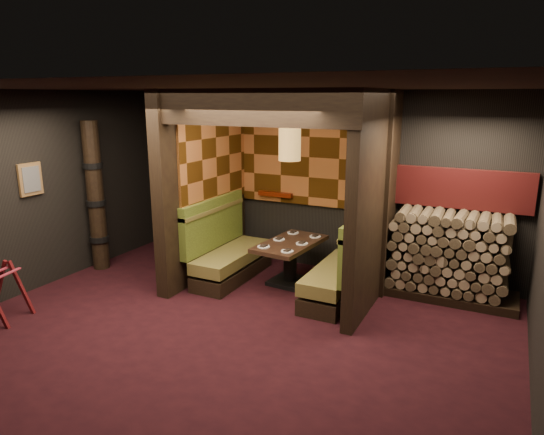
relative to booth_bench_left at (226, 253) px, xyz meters
The scene contains 20 objects.
floor 1.95m from the booth_bench_left, 59.77° to the right, with size 6.50×5.50×0.02m, color black.
ceiling 3.11m from the booth_bench_left, 59.77° to the right, with size 6.50×5.50×0.02m, color black.
wall_back 1.79m from the booth_bench_left, 49.10° to the left, with size 6.50×0.02×2.85m, color black.
wall_left 3.01m from the booth_bench_left, 144.33° to the right, with size 0.02×5.50×2.85m, color black.
partition_left 1.10m from the booth_bench_left, behind, with size 0.20×2.20×2.85m, color black.
partition_right 2.48m from the booth_bench_left, ahead, with size 0.15×2.10×2.85m, color black.
header_beam 2.60m from the booth_bench_left, 45.41° to the right, with size 2.85×0.18×0.44m, color black.
tapa_back_panel 2.00m from the booth_bench_left, 48.54° to the left, with size 2.40×0.06×1.55m, color #9E5727.
tapa_side_panel 1.48m from the booth_bench_left, 146.90° to the left, with size 0.04×1.85×1.45m, color #9E5727.
lacquer_shelf 1.32m from the booth_bench_left, 70.12° to the left, with size 0.60×0.12×0.07m, color #5A1505.
booth_bench_left is the anchor object (origin of this frame).
booth_bench_right 1.89m from the booth_bench_left, ahead, with size 0.68×1.60×1.14m.
dining_table 1.01m from the booth_bench_left, 11.01° to the left, with size 0.79×1.30×0.66m.
place_settings 1.05m from the booth_bench_left, 11.01° to the left, with size 0.65×1.07×0.03m.
pendant_lamp 1.98m from the booth_bench_left, ahead, with size 0.31×0.31×0.98m.
framed_picture 3.00m from the booth_bench_left, 145.49° to the right, with size 0.05×0.36×0.46m.
totem_column 2.30m from the booth_bench_left, 165.25° to the right, with size 0.31×0.31×2.40m.
firewood_stack 3.33m from the booth_bench_left, 12.17° to the left, with size 1.73×0.70×1.22m.
mosaic_header 3.58m from the booth_bench_left, 17.60° to the left, with size 1.83×0.10×0.56m, color maroon.
bay_front_post 2.58m from the booth_bench_left, ahead, with size 0.08×0.08×2.85m, color black.
Camera 1 is at (2.84, -4.45, 2.77)m, focal length 32.00 mm.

